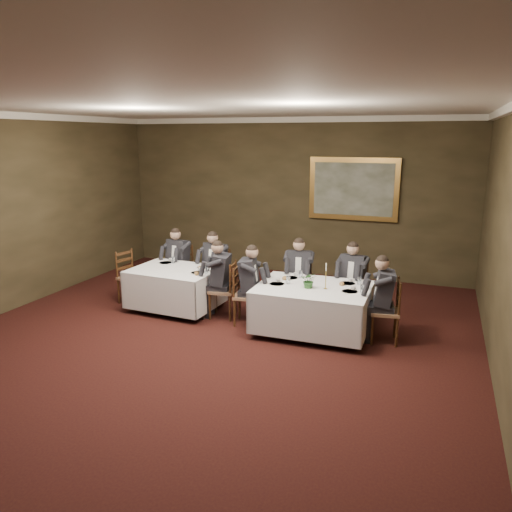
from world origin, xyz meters
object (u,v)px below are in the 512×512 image
Objects in this scene: chair_sec_endright at (223,301)px; diner_sec_endright at (223,289)px; chair_main_endright at (385,324)px; candlestick at (326,279)px; diner_sec_backright at (216,274)px; chair_sec_backleft at (180,281)px; chair_main_backright at (352,301)px; diner_main_endright at (385,310)px; diner_sec_backleft at (179,270)px; chair_sec_backright at (217,286)px; centerpiece at (309,280)px; table_second at (176,286)px; chair_sec_endleft at (132,288)px; chair_main_endleft at (247,307)px; chair_main_backleft at (299,295)px; diner_main_endleft at (247,294)px; table_main at (313,305)px; diner_main_backleft at (299,283)px; diner_main_backright at (352,289)px; painting at (353,189)px.

diner_sec_endright is (-0.01, -0.00, 0.23)m from chair_sec_endright.
candlestick is at bearing 84.41° from chair_main_endright.
chair_sec_backleft is at bearing 10.00° from diner_sec_backright.
diner_sec_backright is at bearing -174.27° from chair_sec_backleft.
diner_main_endright is (0.65, -0.91, 0.23)m from chair_main_backright.
chair_sec_backright is (0.83, -0.04, -0.23)m from diner_sec_backleft.
diner_main_endright is 1.35× the size of chair_sec_backleft.
table_second is at bearing 173.82° from centerpiece.
diner_main_endright is 1.35× the size of chair_sec_backright.
chair_main_endleft is at bearing 98.05° from chair_sec_endleft.
diner_main_endright reaches higher than candlestick.
diner_main_endleft is (-0.63, -0.93, 0.23)m from chair_main_backleft.
chair_main_backright reaches higher than table_main.
chair_main_backleft is 0.23m from diner_main_backleft.
diner_sec_backleft is 1.35× the size of chair_sec_endleft.
candlestick reaches higher than chair_main_endleft.
chair_main_endleft is (-0.64, -0.93, 0.00)m from chair_main_backleft.
diner_main_backleft is 1.14m from chair_main_endleft.
chair_sec_endright is 3.67× the size of centerpiece.
diner_main_backright is at bearing -171.29° from diner_sec_backleft.
diner_sec_backleft reaches higher than chair_sec_backright.
diner_sec_backleft is 3.15× the size of candlestick.
diner_sec_backright is 1.35× the size of chair_sec_endright.
chair_main_backleft is 1.00× the size of chair_main_backright.
chair_main_endleft is 2.27m from chair_main_endright.
chair_sec_endright is at bearing 100.66° from chair_sec_endleft.
candlestick reaches higher than chair_main_backright.
diner_main_backright is 4.94× the size of centerpiece.
chair_main_endright is at bearing 134.96° from diner_main_backright.
chair_sec_endright is at bearing 156.89° from chair_sec_backleft.
chair_main_backright is 0.23m from diner_main_backright.
diner_sec_backright is (-1.01, 0.95, 0.23)m from chair_main_endleft.
diner_main_backright and diner_main_endright have the same top height.
diner_main_backleft is 1.00× the size of diner_main_endright.
centerpiece is (2.09, -1.03, 0.39)m from diner_sec_backright.
chair_sec_endright is at bearing 25.96° from chair_main_backleft.
painting is at bearing -70.35° from chair_main_backright.
chair_main_endright is 3.41m from chair_sec_backright.
painting is at bearing -70.44° from diner_main_backright.
diner_main_backleft and diner_main_backright have the same top height.
chair_sec_backleft is at bearing 7.30° from diner_main_backright.
chair_sec_endleft is at bearing 77.98° from diner_sec_endright.
diner_main_backright is at bearing -166.59° from chair_sec_backright.
table_second is at bearing 100.52° from chair_sec_endleft.
chair_main_endright and chair_sec_endleft have the same top height.
table_main is 1.80× the size of chair_sec_endright.
diner_main_backright is 1.00× the size of diner_main_endright.
diner_main_backright is (0.47, 0.91, 0.06)m from table_main.
diner_main_endleft is 1.39m from diner_sec_backright.
diner_main_backright is 1.00× the size of diner_main_endleft.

